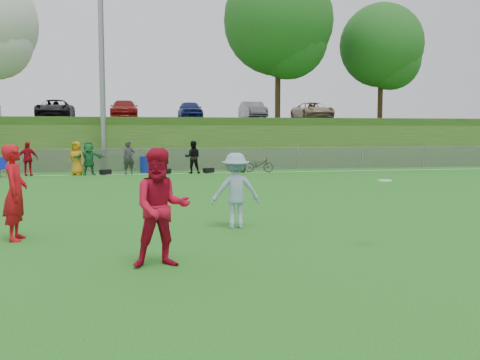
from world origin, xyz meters
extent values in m
plane|color=#166B1D|center=(0.00, 0.00, 0.00)|extent=(120.00, 120.00, 0.00)
cube|color=white|center=(0.00, 18.00, 0.01)|extent=(60.00, 0.10, 0.01)
cube|color=gray|center=(0.00, 20.00, 0.60)|extent=(58.00, 0.02, 1.20)
cube|color=gray|center=(0.00, 20.00, 1.25)|extent=(58.00, 0.04, 0.04)
cylinder|color=gray|center=(-3.00, 20.80, 6.00)|extent=(0.30, 0.30, 12.00)
cube|color=#244914|center=(0.00, 31.00, 1.50)|extent=(120.00, 18.00, 3.00)
cube|color=black|center=(0.00, 33.00, 3.05)|extent=(120.00, 12.00, 0.10)
cylinder|color=black|center=(8.00, 24.50, 7.25)|extent=(0.36, 0.36, 8.50)
sphere|color=#144C18|center=(8.00, 24.50, 9.38)|extent=(7.14, 7.14, 7.14)
sphere|color=#144C18|center=(8.60, 24.20, 8.10)|extent=(5.10, 5.10, 5.10)
cylinder|color=black|center=(16.00, 26.00, 6.50)|extent=(0.36, 0.36, 7.00)
sphere|color=#144C18|center=(16.00, 26.00, 8.25)|extent=(5.88, 5.88, 5.88)
sphere|color=#144C18|center=(16.60, 25.70, 7.20)|extent=(4.20, 4.20, 4.20)
imported|color=black|center=(-7.00, 32.00, 3.82)|extent=(2.39, 5.18, 1.44)
imported|color=maroon|center=(-2.00, 32.00, 3.82)|extent=(2.02, 4.96, 1.44)
imported|color=navy|center=(3.00, 32.00, 3.82)|extent=(1.70, 4.23, 1.44)
imported|color=slate|center=(8.00, 32.00, 3.82)|extent=(1.52, 4.37, 1.44)
imported|color=tan|center=(13.00, 32.00, 3.82)|extent=(2.39, 5.18, 1.44)
imported|color=#B20C1C|center=(-6.52, 18.00, 0.85)|extent=(1.08, 0.76, 1.69)
imported|color=orange|center=(-4.20, 18.00, 0.85)|extent=(0.98, 0.83, 1.69)
imported|color=#1E733B|center=(-3.61, 18.00, 0.85)|extent=(1.64, 0.78, 1.69)
imported|color=#2E2E30|center=(-1.63, 18.00, 0.85)|extent=(0.70, 0.55, 1.69)
imported|color=black|center=(1.64, 18.00, 0.85)|extent=(0.90, 0.74, 1.69)
cube|color=black|center=(-2.81, 18.10, 0.13)|extent=(0.61, 0.55, 0.26)
cube|color=black|center=(0.22, 18.10, 0.13)|extent=(0.61, 0.55, 0.26)
cube|color=black|center=(2.48, 18.10, 0.13)|extent=(0.62, 0.48, 0.26)
cube|color=black|center=(4.15, 18.10, 0.13)|extent=(0.60, 0.42, 0.26)
imported|color=red|center=(-3.78, 1.62, 0.97)|extent=(0.47, 0.72, 1.95)
imported|color=red|center=(-1.00, -1.11, 0.97)|extent=(0.99, 0.79, 1.95)
imported|color=#92ABCA|center=(0.85, 2.11, 0.86)|extent=(1.11, 0.64, 1.72)
cylinder|color=silver|center=(3.20, -0.54, 1.29)|extent=(0.26, 0.26, 0.02)
cylinder|color=#0D2092|center=(-0.77, 19.00, 0.44)|extent=(0.74, 0.74, 0.87)
cube|color=#1120B9|center=(-7.64, 17.74, 0.69)|extent=(0.51, 0.23, 0.53)
imported|color=#2C2C2E|center=(5.21, 18.09, 0.41)|extent=(1.64, 0.90, 0.82)
camera|label=1|loc=(-1.44, -9.79, 2.22)|focal=40.00mm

